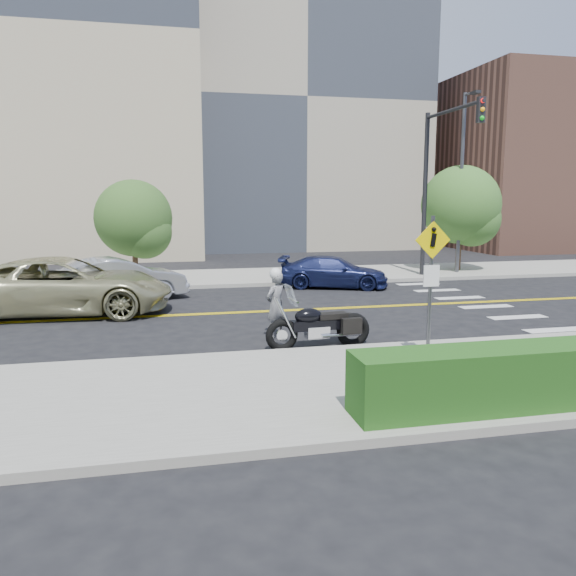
% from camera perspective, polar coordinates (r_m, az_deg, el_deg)
% --- Properties ---
extents(ground_plane, '(120.00, 120.00, 0.00)m').
position_cam_1_polar(ground_plane, '(17.43, -8.14, -2.62)').
color(ground_plane, black).
rests_on(ground_plane, ground).
extents(sidewalk_near, '(60.00, 5.00, 0.15)m').
position_cam_1_polar(sidewalk_near, '(10.20, -4.84, -10.56)').
color(sidewalk_near, '#9E9B91').
rests_on(sidewalk_near, ground_plane).
extents(sidewalk_far, '(60.00, 5.00, 0.15)m').
position_cam_1_polar(sidewalk_far, '(24.80, -9.48, 0.98)').
color(sidewalk_far, '#9E9B91').
rests_on(sidewalk_far, ground_plane).
extents(building_left, '(22.00, 14.00, 25.00)m').
position_cam_1_polar(building_left, '(41.01, -26.29, 20.82)').
color(building_left, tan).
rests_on(building_left, ground_plane).
extents(building_mid, '(18.00, 14.00, 20.00)m').
position_cam_1_polar(building_mid, '(44.49, -0.36, 17.42)').
color(building_mid, '#A39984').
rests_on(building_mid, ground_plane).
extents(building_right, '(14.00, 12.00, 12.00)m').
position_cam_1_polar(building_right, '(46.04, 24.34, 11.35)').
color(building_right, '#8C5947').
rests_on(building_right, ground_plane).
extents(lamp_post, '(0.16, 0.16, 8.00)m').
position_cam_1_polar(lamp_post, '(27.01, 17.16, 10.02)').
color(lamp_post, '#4C4C51').
rests_on(lamp_post, sidewalk_far).
extents(traffic_light, '(0.28, 4.50, 7.00)m').
position_cam_1_polar(traffic_light, '(24.83, 14.77, 11.46)').
color(traffic_light, black).
rests_on(traffic_light, sidewalk_far).
extents(pedestrian_sign, '(0.78, 0.08, 3.00)m').
position_cam_1_polar(pedestrian_sign, '(12.12, 14.33, 1.50)').
color(pedestrian_sign, '#4C4C51').
rests_on(pedestrian_sign, sidewalk_near).
extents(motorcyclist, '(0.74, 0.69, 1.80)m').
position_cam_1_polar(motorcyclist, '(14.11, -1.26, -1.56)').
color(motorcyclist, silver).
rests_on(motorcyclist, ground).
extents(motorcycle, '(2.56, 0.96, 1.53)m').
position_cam_1_polar(motorcycle, '(13.30, 3.20, -2.81)').
color(motorcycle, black).
rests_on(motorcycle, ground).
extents(suv, '(6.49, 3.31, 1.76)m').
position_cam_1_polar(suv, '(18.35, -21.68, 0.20)').
color(suv, '#B5B184').
rests_on(suv, ground).
extents(parked_car_silver, '(4.83, 2.92, 1.50)m').
position_cam_1_polar(parked_car_silver, '(20.18, -16.82, 0.83)').
color(parked_car_silver, '#A2A4AA').
rests_on(parked_car_silver, ground).
extents(parked_car_blue, '(4.63, 3.11, 1.25)m').
position_cam_1_polar(parked_car_blue, '(22.40, 4.64, 1.64)').
color(parked_car_blue, navy).
rests_on(parked_car_blue, ground).
extents(tree_far_a, '(3.14, 3.14, 4.29)m').
position_cam_1_polar(tree_far_a, '(23.99, -15.43, 6.84)').
color(tree_far_a, '#382619').
rests_on(tree_far_a, ground).
extents(tree_far_b, '(3.66, 3.66, 5.06)m').
position_cam_1_polar(tree_far_b, '(27.78, 17.14, 8.07)').
color(tree_far_b, '#382619').
rests_on(tree_far_b, ground).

